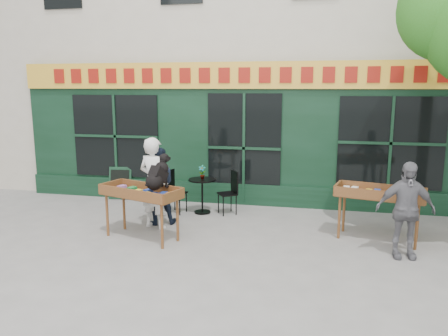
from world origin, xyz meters
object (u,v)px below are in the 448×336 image
(woman, at_px, (154,183))
(man_right, at_px, (405,210))
(book_cart_center, at_px, (141,195))
(book_cart_right, at_px, (380,196))
(dog, at_px, (157,171))
(bistro_table, at_px, (202,189))
(man_left, at_px, (157,186))

(woman, distance_m, man_right, 4.56)
(book_cart_center, xyz_separation_m, book_cart_right, (4.22, 0.82, 0.00))
(dog, bearing_deg, man_right, 20.58)
(dog, distance_m, man_right, 4.20)
(dog, height_order, woman, woman)
(woman, distance_m, bistro_table, 1.38)
(man_right, bearing_deg, book_cart_center, 174.49)
(book_cart_right, relative_size, man_right, 1.01)
(woman, bearing_deg, book_cart_center, 108.92)
(book_cart_right, xyz_separation_m, man_right, (0.30, -0.75, -0.03))
(man_right, bearing_deg, man_left, 163.11)
(man_left, bearing_deg, book_cart_right, 155.69)
(man_right, relative_size, bistro_table, 2.09)
(dog, distance_m, book_cart_right, 3.99)
(book_cart_center, height_order, man_left, man_left)
(book_cart_right, xyz_separation_m, man_left, (-4.26, 0.09, -0.04))
(book_cart_center, height_order, book_cart_right, same)
(book_cart_right, bearing_deg, woman, -164.09)
(book_cart_center, height_order, dog, dog)
(woman, relative_size, book_cart_right, 1.12)
(bistro_table, height_order, man_left, man_left)
(dog, bearing_deg, man_left, 130.90)
(dog, distance_m, man_left, 1.16)
(dog, height_order, man_right, man_right)
(man_right, bearing_deg, dog, 175.25)
(woman, xyz_separation_m, bistro_table, (0.66, 1.16, -0.36))
(dog, relative_size, book_cart_right, 0.37)
(book_cart_center, bearing_deg, man_left, 111.35)
(woman, xyz_separation_m, man_left, (-0.04, 0.26, -0.12))
(dog, distance_m, bistro_table, 2.03)
(dog, relative_size, woman, 0.33)
(man_right, bearing_deg, bistro_table, 149.27)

